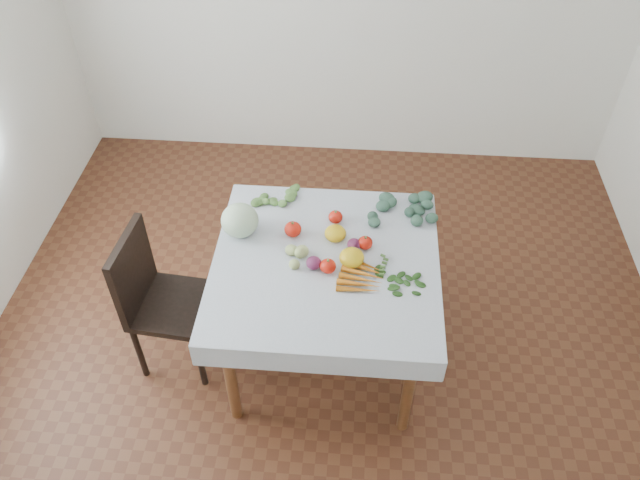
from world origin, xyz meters
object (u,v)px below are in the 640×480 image
Objects in this scene: table at (326,275)px; heirloom_back at (335,233)px; carrot_bunch at (362,276)px; chair at (156,294)px; cabbage at (240,220)px.

heirloom_back is (0.04, 0.17, 0.14)m from table.
heirloom_back is 0.45× the size of carrot_bunch.
table is at bearing 4.43° from chair.
chair is 1.00m from heirloom_back.
chair reaches higher than table.
chair is at bearing -165.81° from heirloom_back.
heirloom_back is at bearing 14.19° from chair.
cabbage reaches higher than table.
cabbage is at bearing 179.07° from heirloom_back.
table is at bearing 151.16° from carrot_bunch.
cabbage is (-0.45, 0.17, 0.19)m from table.
carrot_bunch is at bearing -1.71° from chair.
chair is at bearing -175.57° from table.
heirloom_back is at bearing 118.69° from carrot_bunch.
carrot_bunch is at bearing -23.25° from cabbage.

